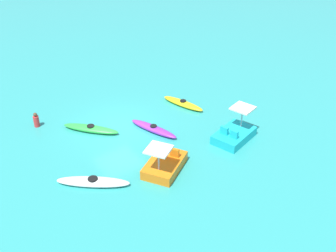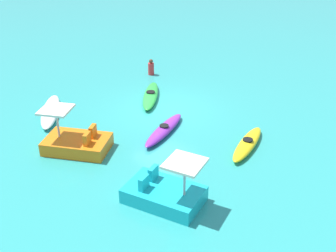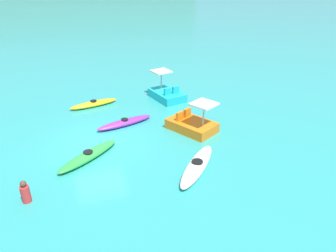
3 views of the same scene
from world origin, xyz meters
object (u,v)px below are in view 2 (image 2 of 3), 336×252
at_px(kayak_white, 51,111).
at_px(kayak_purple, 164,130).
at_px(pedal_boat_orange, 77,142).
at_px(kayak_green, 151,95).
at_px(person_near_shore, 151,68).
at_px(pedal_boat_cyan, 165,193).
at_px(kayak_yellow, 247,144).

height_order(kayak_white, kayak_purple, same).
bearing_deg(pedal_boat_orange, kayak_green, -167.42).
bearing_deg(person_near_shore, kayak_white, 0.46).
xyz_separation_m(kayak_white, kayak_purple, (-2.08, 4.94, -0.00)).
height_order(kayak_purple, pedal_boat_cyan, pedal_boat_cyan).
bearing_deg(kayak_yellow, pedal_boat_orange, -46.85).
bearing_deg(pedal_boat_cyan, kayak_white, -98.69).
xyz_separation_m(kayak_white, kayak_yellow, (-3.38, 8.10, -0.00)).
xyz_separation_m(kayak_yellow, pedal_boat_orange, (4.48, -4.77, 0.17)).
xyz_separation_m(kayak_yellow, kayak_green, (-0.82, -5.96, -0.00)).
relative_size(kayak_white, kayak_purple, 0.97).
xyz_separation_m(kayak_green, pedal_boat_orange, (5.30, 1.18, 0.17)).
bearing_deg(kayak_green, pedal_boat_orange, 12.58).
bearing_deg(kayak_purple, pedal_boat_cyan, 42.36).
xyz_separation_m(kayak_purple, kayak_green, (-2.12, -2.79, 0.00)).
relative_size(kayak_green, pedal_boat_orange, 1.05).
relative_size(kayak_purple, pedal_boat_orange, 1.12).
bearing_deg(kayak_yellow, kayak_purple, -67.74).
bearing_deg(kayak_yellow, person_near_shore, -111.14).
xyz_separation_m(kayak_white, pedal_boat_orange, (1.10, 3.33, 0.17)).
height_order(kayak_yellow, person_near_shore, person_near_shore).
height_order(kayak_white, pedal_boat_orange, pedal_boat_orange).
xyz_separation_m(kayak_green, person_near_shore, (-2.33, -2.20, 0.22)).
bearing_deg(kayak_yellow, kayak_green, -97.88).
distance_m(kayak_purple, pedal_boat_orange, 3.57).
distance_m(pedal_boat_orange, pedal_boat_cyan, 4.62).
bearing_deg(kayak_yellow, kayak_white, -67.36).
relative_size(kayak_white, pedal_boat_cyan, 1.14).
relative_size(kayak_yellow, pedal_boat_cyan, 1.11).
bearing_deg(pedal_boat_orange, kayak_yellow, 133.15).
height_order(kayak_purple, person_near_shore, person_near_shore).
relative_size(pedal_boat_cyan, person_near_shore, 3.06).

